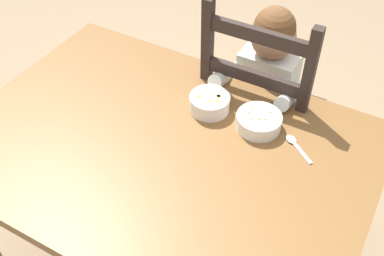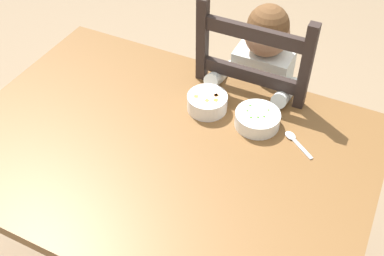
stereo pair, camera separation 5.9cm
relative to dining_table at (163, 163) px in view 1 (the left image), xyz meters
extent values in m
cube|color=brown|center=(0.00, 0.00, 0.07)|extent=(1.35, 0.95, 0.04)
cylinder|color=brown|center=(-0.60, 0.40, -0.28)|extent=(0.07, 0.07, 0.67)
cylinder|color=brown|center=(0.60, 0.40, -0.28)|extent=(0.07, 0.07, 0.67)
cube|color=#2B211E|center=(0.15, 0.58, -0.16)|extent=(0.42, 0.42, 0.02)
cube|color=#2B211E|center=(0.34, 0.77, -0.40)|extent=(0.04, 0.04, 0.44)
cube|color=#2B211E|center=(-0.04, 0.77, -0.40)|extent=(0.04, 0.04, 0.44)
cube|color=#2B211E|center=(0.34, 0.39, -0.40)|extent=(0.04, 0.04, 0.44)
cube|color=#2B211E|center=(-0.04, 0.39, -0.40)|extent=(0.04, 0.04, 0.44)
cube|color=#2B211E|center=(0.34, 0.39, 0.13)|extent=(0.04, 0.04, 0.58)
cube|color=#2B211E|center=(-0.04, 0.39, 0.13)|extent=(0.04, 0.04, 0.58)
cube|color=#2B211E|center=(0.15, 0.39, 0.34)|extent=(0.36, 0.03, 0.05)
cube|color=#2B211E|center=(0.15, 0.39, 0.16)|extent=(0.36, 0.03, 0.05)
cube|color=white|center=(0.15, 0.55, 0.01)|extent=(0.22, 0.14, 0.32)
sphere|color=#A8785A|center=(0.15, 0.55, 0.24)|extent=(0.17, 0.17, 0.17)
sphere|color=brown|center=(0.15, 0.55, 0.28)|extent=(0.16, 0.16, 0.16)
cylinder|color=#3F4C72|center=(0.09, 0.43, -0.39)|extent=(0.07, 0.07, 0.46)
cylinder|color=#3F4C72|center=(0.20, 0.43, -0.39)|extent=(0.07, 0.07, 0.46)
cylinder|color=white|center=(0.02, 0.45, 0.09)|extent=(0.06, 0.24, 0.13)
cylinder|color=white|center=(0.28, 0.45, 0.09)|extent=(0.06, 0.24, 0.13)
cylinder|color=white|center=(0.24, 0.23, 0.12)|extent=(0.15, 0.15, 0.05)
cylinder|color=white|center=(0.24, 0.23, 0.09)|extent=(0.07, 0.07, 0.01)
cylinder|color=#449828|center=(0.24, 0.23, 0.13)|extent=(0.13, 0.13, 0.03)
sphere|color=green|center=(0.21, 0.22, 0.14)|extent=(0.01, 0.01, 0.01)
sphere|color=#489D26|center=(0.27, 0.22, 0.14)|extent=(0.01, 0.01, 0.01)
sphere|color=#4C8E2D|center=(0.27, 0.26, 0.14)|extent=(0.01, 0.01, 0.01)
sphere|color=#4FA422|center=(0.23, 0.20, 0.14)|extent=(0.01, 0.01, 0.01)
sphere|color=green|center=(0.21, 0.25, 0.14)|extent=(0.01, 0.01, 0.01)
sphere|color=#3CA01C|center=(0.25, 0.21, 0.14)|extent=(0.01, 0.01, 0.01)
cylinder|color=white|center=(0.06, 0.23, 0.12)|extent=(0.14, 0.14, 0.06)
cylinder|color=white|center=(0.06, 0.23, 0.09)|extent=(0.06, 0.06, 0.01)
cylinder|color=orange|center=(0.06, 0.23, 0.13)|extent=(0.12, 0.12, 0.03)
cube|color=orange|center=(0.06, 0.20, 0.15)|extent=(0.02, 0.02, 0.01)
cube|color=orange|center=(0.08, 0.24, 0.15)|extent=(0.02, 0.02, 0.01)
cube|color=orange|center=(0.09, 0.22, 0.15)|extent=(0.01, 0.01, 0.01)
cube|color=orange|center=(0.08, 0.24, 0.15)|extent=(0.02, 0.02, 0.01)
cube|color=orange|center=(0.02, 0.21, 0.15)|extent=(0.02, 0.02, 0.01)
cube|color=silver|center=(0.42, 0.18, 0.09)|extent=(0.08, 0.07, 0.00)
ellipsoid|color=silver|center=(0.36, 0.22, 0.10)|extent=(0.05, 0.05, 0.01)
camera|label=1|loc=(0.60, -0.87, 1.18)|focal=43.44mm
camera|label=2|loc=(0.55, -0.90, 1.18)|focal=43.44mm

